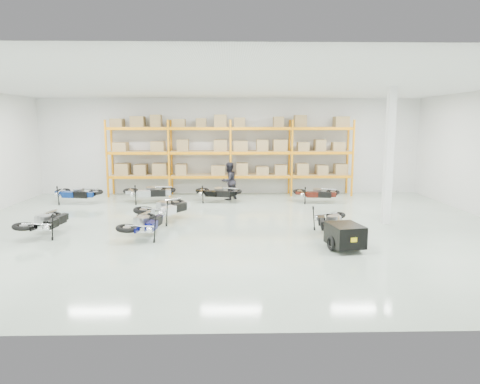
{
  "coord_description": "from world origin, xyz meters",
  "views": [
    {
      "loc": [
        -0.01,
        -13.42,
        3.34
      ],
      "look_at": [
        0.3,
        0.48,
        1.1
      ],
      "focal_mm": 32.0,
      "sensor_mm": 36.0,
      "label": 1
    }
  ],
  "objects_px": {
    "moto_back_d": "(316,191)",
    "moto_touring_right": "(331,217)",
    "moto_blue_centre": "(144,219)",
    "moto_back_c": "(217,190)",
    "moto_silver_left": "(166,204)",
    "moto_back_a": "(76,190)",
    "person_back": "(229,181)",
    "moto_black_far_left": "(45,218)",
    "moto_back_b": "(149,189)",
    "trailer": "(345,235)"
  },
  "relations": [
    {
      "from": "moto_touring_right",
      "to": "moto_black_far_left",
      "type": "bearing_deg",
      "value": -172.17
    },
    {
      "from": "trailer",
      "to": "moto_back_d",
      "type": "height_order",
      "value": "moto_back_d"
    },
    {
      "from": "moto_silver_left",
      "to": "moto_back_c",
      "type": "distance_m",
      "value": 3.97
    },
    {
      "from": "moto_back_a",
      "to": "moto_back_d",
      "type": "relative_size",
      "value": 1.08
    },
    {
      "from": "moto_black_far_left",
      "to": "person_back",
      "type": "distance_m",
      "value": 8.17
    },
    {
      "from": "moto_back_a",
      "to": "moto_silver_left",
      "type": "bearing_deg",
      "value": -116.45
    },
    {
      "from": "moto_touring_right",
      "to": "moto_blue_centre",
      "type": "bearing_deg",
      "value": -169.43
    },
    {
      "from": "moto_back_b",
      "to": "moto_back_a",
      "type": "bearing_deg",
      "value": 85.35
    },
    {
      "from": "trailer",
      "to": "moto_silver_left",
      "type": "bearing_deg",
      "value": 134.96
    },
    {
      "from": "moto_back_c",
      "to": "moto_black_far_left",
      "type": "bearing_deg",
      "value": 151.95
    },
    {
      "from": "moto_blue_centre",
      "to": "moto_back_c",
      "type": "bearing_deg",
      "value": -99.08
    },
    {
      "from": "moto_back_a",
      "to": "moto_back_c",
      "type": "xyz_separation_m",
      "value": [
        5.92,
        0.19,
        -0.02
      ]
    },
    {
      "from": "moto_back_c",
      "to": "moto_back_b",
      "type": "bearing_deg",
      "value": 105.17
    },
    {
      "from": "moto_back_a",
      "to": "moto_back_c",
      "type": "height_order",
      "value": "moto_back_a"
    },
    {
      "from": "moto_blue_centre",
      "to": "moto_back_b",
      "type": "relative_size",
      "value": 0.95
    },
    {
      "from": "moto_blue_centre",
      "to": "moto_back_a",
      "type": "bearing_deg",
      "value": -44.75
    },
    {
      "from": "moto_silver_left",
      "to": "moto_touring_right",
      "type": "distance_m",
      "value": 5.61
    },
    {
      "from": "moto_touring_right",
      "to": "moto_back_d",
      "type": "height_order",
      "value": "moto_touring_right"
    },
    {
      "from": "moto_back_c",
      "to": "moto_back_d",
      "type": "relative_size",
      "value": 1.04
    },
    {
      "from": "moto_black_far_left",
      "to": "moto_back_d",
      "type": "height_order",
      "value": "moto_black_far_left"
    },
    {
      "from": "moto_back_b",
      "to": "moto_black_far_left",
      "type": "bearing_deg",
      "value": 151.45
    },
    {
      "from": "moto_back_c",
      "to": "moto_touring_right",
      "type": "bearing_deg",
      "value": -132.6
    },
    {
      "from": "moto_back_b",
      "to": "moto_blue_centre",
      "type": "bearing_deg",
      "value": -178.25
    },
    {
      "from": "moto_silver_left",
      "to": "moto_back_b",
      "type": "relative_size",
      "value": 1.03
    },
    {
      "from": "moto_back_a",
      "to": "moto_blue_centre",
      "type": "bearing_deg",
      "value": -132.27
    },
    {
      "from": "moto_silver_left",
      "to": "moto_back_a",
      "type": "height_order",
      "value": "moto_silver_left"
    },
    {
      "from": "moto_black_far_left",
      "to": "trailer",
      "type": "relative_size",
      "value": 1.06
    },
    {
      "from": "moto_back_d",
      "to": "moto_black_far_left",
      "type": "bearing_deg",
      "value": 129.12
    },
    {
      "from": "moto_touring_right",
      "to": "moto_back_d",
      "type": "relative_size",
      "value": 1.04
    },
    {
      "from": "moto_back_a",
      "to": "moto_back_b",
      "type": "relative_size",
      "value": 0.96
    },
    {
      "from": "moto_black_far_left",
      "to": "moto_silver_left",
      "type": "bearing_deg",
      "value": -143.88
    },
    {
      "from": "moto_touring_right",
      "to": "moto_back_b",
      "type": "height_order",
      "value": "moto_back_b"
    },
    {
      "from": "moto_black_far_left",
      "to": "moto_back_a",
      "type": "bearing_deg",
      "value": -72.71
    },
    {
      "from": "moto_silver_left",
      "to": "moto_black_far_left",
      "type": "height_order",
      "value": "moto_silver_left"
    },
    {
      "from": "moto_back_a",
      "to": "moto_back_d",
      "type": "bearing_deg",
      "value": -77.99
    },
    {
      "from": "moto_blue_centre",
      "to": "moto_black_far_left",
      "type": "relative_size",
      "value": 1.0
    },
    {
      "from": "moto_touring_right",
      "to": "moto_silver_left",
      "type": "bearing_deg",
      "value": 168.27
    },
    {
      "from": "moto_back_d",
      "to": "moto_back_c",
      "type": "bearing_deg",
      "value": 96.4
    },
    {
      "from": "moto_blue_centre",
      "to": "trailer",
      "type": "bearing_deg",
      "value": 175.74
    },
    {
      "from": "moto_back_a",
      "to": "person_back",
      "type": "distance_m",
      "value": 6.48
    },
    {
      "from": "moto_silver_left",
      "to": "person_back",
      "type": "bearing_deg",
      "value": -83.91
    },
    {
      "from": "moto_touring_right",
      "to": "moto_back_a",
      "type": "bearing_deg",
      "value": 159.13
    },
    {
      "from": "moto_blue_centre",
      "to": "trailer",
      "type": "distance_m",
      "value": 5.74
    },
    {
      "from": "moto_silver_left",
      "to": "moto_back_b",
      "type": "bearing_deg",
      "value": -37.79
    },
    {
      "from": "moto_blue_centre",
      "to": "moto_back_d",
      "type": "xyz_separation_m",
      "value": [
        6.18,
        5.51,
        -0.03
      ]
    },
    {
      "from": "moto_back_d",
      "to": "moto_touring_right",
      "type": "bearing_deg",
      "value": -177.05
    },
    {
      "from": "moto_back_b",
      "to": "trailer",
      "type": "bearing_deg",
      "value": -144.98
    },
    {
      "from": "trailer",
      "to": "moto_back_a",
      "type": "distance_m",
      "value": 11.79
    },
    {
      "from": "moto_back_c",
      "to": "person_back",
      "type": "bearing_deg",
      "value": -25.14
    },
    {
      "from": "moto_back_c",
      "to": "person_back",
      "type": "relative_size",
      "value": 1.07
    }
  ]
}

